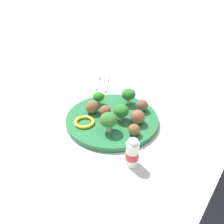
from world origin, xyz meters
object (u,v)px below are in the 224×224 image
(meatball_back_right, at_px, (138,117))
(broccoli_floret_front_right, at_px, (121,111))
(broccoli_floret_back_right, at_px, (129,95))
(meatball_near_rim, at_px, (134,130))
(meatball_back_left, at_px, (92,107))
(meatball_mid_left, at_px, (105,111))
(fork, at_px, (97,81))
(napkin, at_px, (102,83))
(yogurt_bottle, at_px, (132,154))
(meatball_far_rim, at_px, (142,105))
(knife, at_px, (106,81))
(broccoli_floret_front_left, at_px, (109,120))
(broccoli_floret_mid_right, at_px, (99,97))
(pepper_ring_center, at_px, (84,122))
(plate, at_px, (112,120))

(meatball_back_right, bearing_deg, broccoli_floret_front_right, 69.12)
(broccoli_floret_back_right, distance_m, meatball_near_rim, 0.16)
(meatball_near_rim, xyz_separation_m, meatball_back_left, (0.11, 0.12, 0.00))
(meatball_mid_left, bearing_deg, fork, 7.71)
(napkin, bearing_deg, meatball_mid_left, -176.22)
(meatball_mid_left, xyz_separation_m, yogurt_bottle, (-0.19, -0.07, 0.00))
(meatball_near_rim, distance_m, meatball_far_rim, 0.12)
(broccoli_floret_back_right, relative_size, yogurt_bottle, 0.69)
(meatball_far_rim, bearing_deg, meatball_near_rim, 163.97)
(meatball_back_left, distance_m, meatball_back_right, 0.15)
(fork, distance_m, knife, 0.04)
(napkin, distance_m, knife, 0.02)
(meatball_near_rim, bearing_deg, broccoli_floret_front_left, 75.70)
(broccoli_floret_mid_right, xyz_separation_m, meatball_mid_left, (-0.07, -0.02, -0.01))
(pepper_ring_center, bearing_deg, meatball_back_right, -90.17)
(meatball_back_left, distance_m, fork, 0.23)
(meatball_back_right, xyz_separation_m, yogurt_bottle, (-0.15, 0.03, -0.00))
(meatball_far_rim, height_order, knife, meatball_far_rim)
(broccoli_floret_back_right, distance_m, napkin, 0.20)
(meatball_near_rim, bearing_deg, meatball_back_right, -15.09)
(meatball_near_rim, distance_m, meatball_back_right, 0.06)
(plate, relative_size, broccoli_floret_mid_right, 6.38)
(broccoli_floret_mid_right, height_order, knife, broccoli_floret_mid_right)
(meatball_mid_left, distance_m, meatball_back_left, 0.04)
(meatball_back_left, distance_m, knife, 0.23)
(broccoli_floret_back_right, height_order, meatball_near_rim, broccoli_floret_back_right)
(broccoli_floret_mid_right, distance_m, napkin, 0.18)
(meatball_mid_left, bearing_deg, yogurt_bottle, -160.56)
(meatball_far_rim, xyz_separation_m, fork, (0.22, 0.15, -0.03))
(broccoli_floret_back_right, bearing_deg, napkin, 27.94)
(broccoli_floret_front_left, bearing_deg, broccoli_floret_mid_right, 12.80)
(plate, distance_m, fork, 0.26)
(meatball_back_right, distance_m, fork, 0.32)
(napkin, relative_size, fork, 1.41)
(meatball_far_rim, bearing_deg, broccoli_floret_front_left, 134.64)
(meatball_far_rim, distance_m, pepper_ring_center, 0.19)
(napkin, bearing_deg, meatball_back_right, -158.56)
(broccoli_floret_mid_right, bearing_deg, meatball_near_rim, -147.54)
(fork, bearing_deg, yogurt_bottle, -167.10)
(plate, xyz_separation_m, broccoli_floret_front_left, (-0.06, 0.01, 0.04))
(plate, bearing_deg, meatball_back_left, 64.76)
(broccoli_floret_front_right, xyz_separation_m, meatball_far_rim, (0.05, -0.07, -0.01))
(meatball_far_rim, height_order, pepper_ring_center, meatball_far_rim)
(napkin, xyz_separation_m, yogurt_bottle, (-0.43, -0.08, 0.03))
(broccoli_floret_front_left, height_order, yogurt_bottle, yogurt_bottle)
(meatball_mid_left, bearing_deg, knife, -0.56)
(broccoli_floret_mid_right, relative_size, pepper_ring_center, 0.72)
(broccoli_floret_back_right, xyz_separation_m, meatball_back_left, (-0.05, 0.12, -0.01))
(broccoli_floret_front_right, distance_m, meatball_back_right, 0.05)
(broccoli_floret_back_right, distance_m, meatball_far_rim, 0.06)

